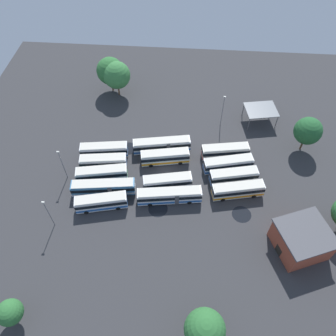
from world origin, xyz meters
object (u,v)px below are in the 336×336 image
Objects in this scene: bus_row2_slot2 at (102,174)px; bus_row0_slot3 at (234,176)px; tree_west_edge at (117,75)px; bus_row1_slot1 at (165,157)px; lamp_post_by_building at (48,213)px; tree_northwest at (10,312)px; bus_row1_slot4 at (170,195)px; bus_row2_slot0 at (104,150)px; lamp_post_far_corner at (223,110)px; bus_row0_slot4 at (238,190)px; bus_row1_slot3 at (167,182)px; bus_row2_slot3 at (104,187)px; tree_north_edge at (308,131)px; bus_row2_slot4 at (101,202)px; tree_south_edge at (110,71)px; lamp_post_near_entrance at (62,164)px; depot_building at (302,240)px; bus_row1_slot0 at (162,145)px; bus_row0_slot2 at (228,164)px; maintenance_shelter at (261,110)px; bus_row2_slot1 at (103,162)px; tree_east_edge at (205,330)px.

bus_row0_slot3 is at bearing -176.92° from bus_row2_slot2.
tree_west_edge is (1.35, -30.72, 4.77)m from bus_row2_slot2.
tree_west_edge is (15.34, -24.53, 4.77)m from bus_row1_slot1.
lamp_post_by_building reaches higher than tree_northwest.
bus_row1_slot4 is 39.79m from tree_west_edge.
lamp_post_far_corner is at bearing -155.36° from bus_row2_slot0.
bus_row0_slot4 is 1.81× the size of tree_northwest.
bus_row2_slot3 is at bearing 10.57° from bus_row1_slot3.
tree_north_edge is (-32.25, -14.25, 4.36)m from bus_row1_slot3.
bus_row2_slot4 is at bearing -150.55° from lamp_post_by_building.
lamp_post_by_building is 0.83× the size of tree_south_edge.
bus_row2_slot3 is at bearing 10.57° from bus_row0_slot3.
bus_row0_slot3 is 0.99× the size of bus_row2_slot4.
bus_row1_slot3 is 1.07× the size of tree_west_edge.
bus_row2_slot2 is 1.31× the size of lamp_post_near_entrance.
tree_north_edge reaches higher than bus_row2_slot2.
tree_north_edge reaches higher than bus_row1_slot4.
bus_row2_slot2 is at bearing -18.28° from depot_building.
bus_row1_slot0 is 1.49× the size of tree_north_edge.
tree_west_edge reaches higher than bus_row1_slot0.
bus_row1_slot1 is at bearing -4.02° from bus_row0_slot2.
tree_west_edge is at bearing -11.87° from maintenance_shelter.
lamp_post_near_entrance is (8.36, 0.26, 3.08)m from bus_row2_slot2.
lamp_post_near_entrance is (21.28, 10.24, 3.08)m from bus_row1_slot0.
lamp_post_far_corner is 1.04× the size of lamp_post_near_entrance.
bus_row1_slot4 is at bearing -168.98° from bus_row2_slot4.
bus_row1_slot3 is at bearing -169.43° from bus_row2_slot3.
tree_north_edge is (-55.75, -13.35, 1.28)m from lamp_post_near_entrance.
bus_row0_slot4 is 23.01m from tree_north_edge.
tree_south_edge is 1.10× the size of tree_north_edge.
lamp_post_by_building is at bearing 26.96° from bus_row1_slot3.
bus_row1_slot0 is 23.82m from lamp_post_near_entrance.
lamp_post_by_building is (7.37, 16.35, 2.92)m from bus_row2_slot1.
tree_east_edge is at bearing 128.12° from bus_row2_slot3.
bus_row1_slot1 and bus_row1_slot4 have the same top height.
lamp_post_far_corner is 1.46× the size of tree_northwest.
tree_east_edge is at bearing 111.52° from tree_west_edge.
bus_row2_slot2 is 33.03m from tree_south_edge.
bus_row1_slot3 is (-1.15, 7.36, -0.00)m from bus_row1_slot1.
bus_row1_slot4 is at bearing 99.86° from bus_row1_slot1.
bus_row2_slot1 is 42.68m from maintenance_shelter.
tree_west_edge is at bearing -55.47° from bus_row1_slot0.
bus_row2_slot4 is at bearing 56.81° from bus_row1_slot0.
bus_row0_slot3 is at bearing 107.52° from bus_row0_slot2.
bus_row0_slot3 is at bearing 169.67° from bus_row2_slot0.
lamp_post_far_corner is at bearing 11.80° from maintenance_shelter.
bus_row0_slot2 is 1.01× the size of bus_row0_slot4.
lamp_post_far_corner is (-12.49, -21.51, 3.26)m from bus_row1_slot3.
tree_north_edge is at bearing -168.34° from bus_row1_slot1.
tree_north_edge reaches higher than bus_row1_slot3.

